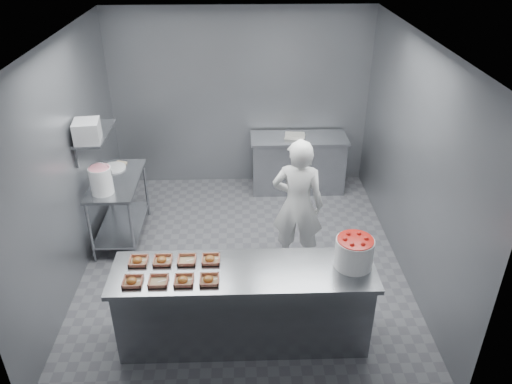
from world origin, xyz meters
TOP-DOWN VIEW (x-y plane):
  - floor at (0.00, 0.00)m, footprint 4.50×4.50m
  - ceiling at (0.00, 0.00)m, footprint 4.50×4.50m
  - wall_back at (0.00, 2.25)m, footprint 4.00×0.04m
  - wall_left at (-2.00, 0.00)m, footprint 0.04×4.50m
  - wall_right at (2.00, 0.00)m, footprint 0.04×4.50m
  - service_counter at (0.00, -1.35)m, footprint 2.60×0.70m
  - prep_table at (-1.65, 0.60)m, footprint 0.60×1.20m
  - back_counter at (0.90, 1.90)m, footprint 1.50×0.60m
  - wall_shelf at (-1.82, 0.60)m, footprint 0.35×0.90m
  - tray_0 at (-1.05, -1.51)m, footprint 0.19×0.18m
  - tray_1 at (-0.81, -1.51)m, footprint 0.19×0.18m
  - tray_2 at (-0.57, -1.51)m, footprint 0.19×0.18m
  - tray_3 at (-0.33, -1.51)m, footprint 0.19×0.18m
  - tray_4 at (-1.05, -1.19)m, footprint 0.19×0.18m
  - tray_5 at (-0.81, -1.19)m, footprint 0.19×0.18m
  - tray_6 at (-0.57, -1.19)m, footprint 0.19×0.18m
  - tray_7 at (-0.33, -1.19)m, footprint 0.19×0.18m
  - worker at (0.67, -0.07)m, footprint 0.70×0.54m
  - strawberry_tub at (1.08, -1.31)m, footprint 0.38×0.38m
  - glaze_bucket at (-1.73, 0.24)m, footprint 0.29×0.27m
  - bucket_lid at (-1.74, 0.91)m, footprint 0.43×0.43m
  - rag at (-1.68, 1.04)m, footprint 0.18×0.17m
  - appliance at (-1.82, 0.33)m, footprint 0.34×0.37m
  - paper_stack at (0.83, 1.90)m, footprint 0.34×0.28m

SIDE VIEW (x-z plane):
  - floor at x=0.00m, z-range 0.00..0.00m
  - back_counter at x=0.90m, z-range 0.00..0.90m
  - service_counter at x=0.00m, z-range 0.00..0.90m
  - prep_table at x=-1.65m, z-range 0.14..1.04m
  - worker at x=0.67m, z-range 0.00..1.72m
  - rag at x=-1.68m, z-range 0.90..0.92m
  - bucket_lid at x=-1.74m, z-range 0.90..0.93m
  - tray_1 at x=-0.81m, z-range 0.90..0.94m
  - tray_6 at x=-0.57m, z-range 0.90..0.94m
  - tray_0 at x=-1.05m, z-range 0.89..0.95m
  - tray_2 at x=-0.57m, z-range 0.89..0.95m
  - tray_3 at x=-0.33m, z-range 0.89..0.95m
  - tray_4 at x=-1.05m, z-range 0.89..0.95m
  - tray_5 at x=-0.81m, z-range 0.89..0.95m
  - tray_7 at x=-0.33m, z-range 0.89..0.95m
  - paper_stack at x=0.83m, z-range 0.90..0.95m
  - strawberry_tub at x=1.08m, z-range 0.91..1.22m
  - glaze_bucket at x=-1.73m, z-range 0.87..1.29m
  - wall_back at x=0.00m, z-range 0.00..2.80m
  - wall_left at x=-2.00m, z-range 0.00..2.80m
  - wall_right at x=2.00m, z-range 0.00..2.80m
  - wall_shelf at x=-1.82m, z-range 1.54..1.56m
  - appliance at x=-1.82m, z-range 1.56..1.82m
  - ceiling at x=0.00m, z-range 2.80..2.80m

